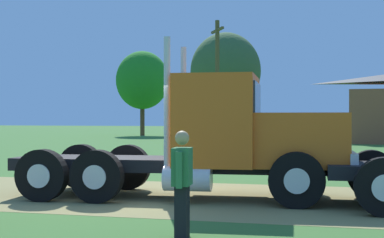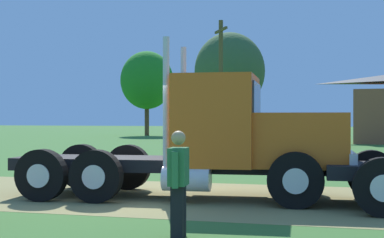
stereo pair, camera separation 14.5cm
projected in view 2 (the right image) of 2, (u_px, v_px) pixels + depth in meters
name	position (u px, v px, depth m)	size (l,w,h in m)	color
ground_plane	(130.00, 195.00, 13.49)	(200.00, 200.00, 0.00)	#3B6B2C
dirt_track	(130.00, 195.00, 13.49)	(120.00, 5.72, 0.01)	olive
truck_foreground_white	(222.00, 140.00, 12.91)	(7.76, 3.13, 3.53)	black
visitor_standing_near	(178.00, 180.00, 8.68)	(0.30, 0.63, 1.62)	#33723F
utility_pole_near	(221.00, 80.00, 34.74)	(1.20, 1.99, 7.67)	brown
tree_left	(147.00, 80.00, 57.21)	(5.24, 5.24, 8.38)	#513823
tree_mid	(230.00, 71.00, 45.00)	(5.50, 5.50, 8.45)	#513823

